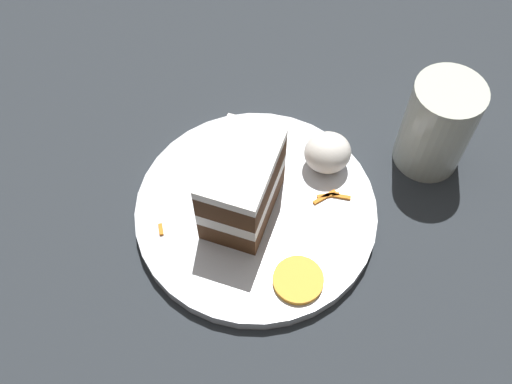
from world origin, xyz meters
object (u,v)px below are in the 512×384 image
(plate, at_px, (256,211))
(drinking_glass, at_px, (436,130))
(cream_dollop, at_px, (328,153))
(orange_garnish, at_px, (298,280))
(cake_slice, at_px, (242,185))

(plate, distance_m, drinking_glass, 0.21)
(cream_dollop, height_order, drinking_glass, drinking_glass)
(plate, xyz_separation_m, orange_garnish, (-0.04, 0.09, 0.01))
(cream_dollop, xyz_separation_m, drinking_glass, (-0.12, -0.02, 0.01))
(drinking_glass, bearing_deg, cream_dollop, 7.43)
(plate, height_order, cream_dollop, cream_dollop)
(orange_garnish, distance_m, drinking_glass, 0.22)
(cream_dollop, distance_m, drinking_glass, 0.12)
(cake_slice, height_order, orange_garnish, cake_slice)
(cream_dollop, bearing_deg, plate, 31.78)
(plate, height_order, drinking_glass, drinking_glass)
(plate, relative_size, cream_dollop, 5.06)
(plate, bearing_deg, orange_garnish, 112.53)
(cake_slice, bearing_deg, plate, -159.37)
(orange_garnish, bearing_deg, cake_slice, -60.17)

